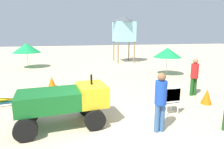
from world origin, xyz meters
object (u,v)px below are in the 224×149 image
Objects in this scene: beach_umbrella_left at (167,52)px; utility_cart at (65,101)px; lifeguard_tower at (124,29)px; traffic_cone_near at (52,81)px; stacked_plastic_chairs at (171,97)px; lifeguard_far_right at (194,75)px; beach_umbrella_mid at (27,48)px; traffic_cone_far at (207,96)px; lifeguard_near_left at (161,99)px.

utility_cart is at bearing -138.24° from beach_umbrella_left.
lifeguard_tower reaches higher than traffic_cone_near.
lifeguard_tower reaches higher than beach_umbrella_left.
stacked_plastic_chairs is 0.62× the size of lifeguard_far_right.
lifeguard_far_right is at bearing 38.19° from stacked_plastic_chairs.
utility_cart is 11.42m from beach_umbrella_mid.
utility_cart is 3.47m from stacked_plastic_chairs.
lifeguard_tower is (0.11, 10.67, 2.15)m from lifeguard_far_right.
stacked_plastic_chairs is 6.24m from traffic_cone_near.
stacked_plastic_chairs is 1.71× the size of traffic_cone_far.
utility_cart is 2.72m from lifeguard_near_left.
lifeguard_far_right is 2.75× the size of traffic_cone_far.
traffic_cone_near is at bearing 97.62° from utility_cart.
stacked_plastic_chairs is at bearing -48.88° from traffic_cone_near.
stacked_plastic_chairs reaches higher than traffic_cone_near.
stacked_plastic_chairs is 12.71m from beach_umbrella_mid.
beach_umbrella_left is 0.84× the size of beach_umbrella_mid.
beach_umbrella_left reaches higher than utility_cart.
lifeguard_near_left is (-0.94, -1.00, 0.36)m from stacked_plastic_chairs.
lifeguard_tower is 8.63m from beach_umbrella_mid.
lifeguard_tower is at bearing 50.51° from traffic_cone_near.
beach_umbrella_mid reaches higher than utility_cart.
beach_umbrella_mid is 13.32m from traffic_cone_far.
utility_cart is 1.22× the size of beach_umbrella_mid.
lifeguard_far_right is 6.91m from traffic_cone_near.
stacked_plastic_chairs is (3.47, 0.02, -0.18)m from utility_cart.
lifeguard_near_left is 2.81× the size of traffic_cone_far.
lifeguard_near_left is 3.29m from traffic_cone_far.
lifeguard_tower is 10.23m from traffic_cone_near.
stacked_plastic_chairs is 0.47× the size of beach_umbrella_mid.
utility_cart is 5.76m from lifeguard_far_right.
stacked_plastic_chairs is 1.92× the size of traffic_cone_near.
lifeguard_near_left is at bearing -66.23° from beach_umbrella_mid.
stacked_plastic_chairs is 0.61× the size of lifeguard_near_left.
beach_umbrella_mid is 4.07× the size of traffic_cone_near.
utility_cart reaches higher than traffic_cone_far.
beach_umbrella_left is at bearing 41.76° from utility_cart.
beach_umbrella_mid is at bearing 108.68° from traffic_cone_near.
beach_umbrella_mid is (-8.40, -1.25, -1.51)m from lifeguard_tower.
utility_cart is at bearing -75.91° from beach_umbrella_mid.
lifeguard_near_left is 0.92× the size of beach_umbrella_left.
lifeguard_near_left is 1.02× the size of lifeguard_far_right.
lifeguard_tower reaches higher than lifeguard_near_left.
traffic_cone_near is at bearing 145.28° from traffic_cone_far.
lifeguard_tower is at bearing 76.88° from lifeguard_near_left.
utility_cart reaches higher than traffic_cone_near.
stacked_plastic_chairs is at bearing 0.31° from utility_cart.
utility_cart is at bearing -114.57° from lifeguard_tower.
lifeguard_near_left is 0.77× the size of beach_umbrella_mid.
traffic_cone_far is (-1.24, -5.31, -1.18)m from beach_umbrella_left.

